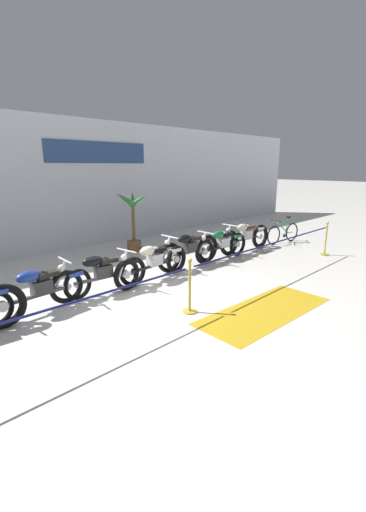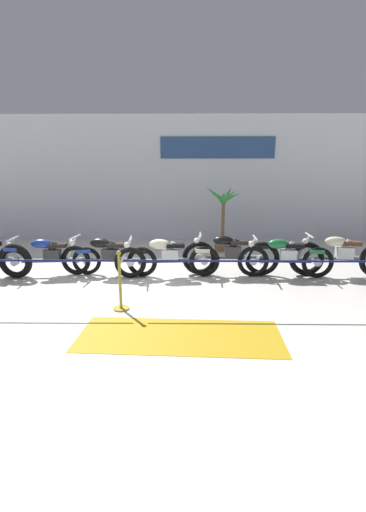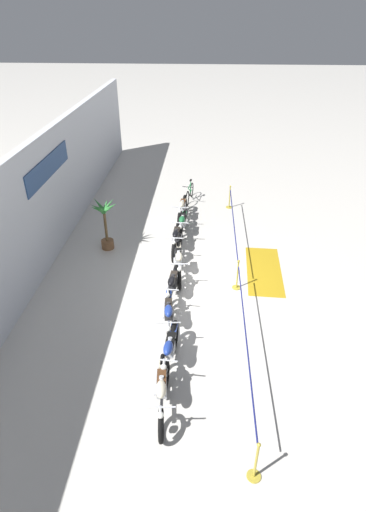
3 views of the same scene
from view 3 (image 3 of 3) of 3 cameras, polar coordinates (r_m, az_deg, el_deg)
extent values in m
plane|color=silver|center=(12.95, 1.58, -4.22)|extent=(120.00, 120.00, 0.00)
cube|color=silver|center=(13.00, -21.55, 4.37)|extent=(28.00, 0.25, 4.20)
cube|color=navy|center=(14.34, -18.67, 11.98)|extent=(3.82, 0.04, 0.70)
torus|color=black|center=(8.90, -3.16, -23.01)|extent=(0.72, 0.16, 0.71)
torus|color=black|center=(9.84, -2.92, -15.85)|extent=(0.72, 0.16, 0.71)
cylinder|color=silver|center=(8.90, -3.16, -23.01)|extent=(0.18, 0.09, 0.17)
cylinder|color=silver|center=(9.84, -2.92, -15.85)|extent=(0.18, 0.09, 0.17)
cylinder|color=silver|center=(8.61, -3.24, -22.42)|extent=(0.31, 0.08, 0.59)
cube|color=silver|center=(9.26, -3.06, -18.39)|extent=(0.38, 0.25, 0.26)
cylinder|color=silver|center=(9.08, -3.10, -17.78)|extent=(0.19, 0.12, 0.24)
cylinder|color=silver|center=(9.13, -3.09, -17.39)|extent=(0.19, 0.12, 0.24)
cylinder|color=silver|center=(9.56, -3.86, -17.54)|extent=(0.70, 0.13, 0.07)
cube|color=black|center=(9.33, -3.04, -19.17)|extent=(1.20, 0.16, 0.06)
ellipsoid|color=beige|center=(8.91, -3.14, -18.46)|extent=(0.48, 0.26, 0.22)
cube|color=#4C2D19|center=(9.17, -3.07, -16.88)|extent=(0.41, 0.23, 0.09)
cube|color=beige|center=(9.61, -2.97, -15.02)|extent=(0.33, 0.18, 0.08)
cylinder|color=silver|center=(8.47, -3.27, -20.76)|extent=(0.09, 0.62, 0.04)
sphere|color=silver|center=(8.53, -3.26, -21.76)|extent=(0.14, 0.14, 0.14)
torus|color=black|center=(9.61, -2.66, -16.96)|extent=(0.80, 0.20, 0.79)
torus|color=black|center=(10.58, -1.27, -11.24)|extent=(0.80, 0.20, 0.79)
cylinder|color=silver|center=(9.61, -2.66, -16.96)|extent=(0.19, 0.09, 0.18)
cylinder|color=silver|center=(10.58, -1.27, -11.24)|extent=(0.19, 0.09, 0.18)
cylinder|color=silver|center=(9.34, -2.81, -16.23)|extent=(0.31, 0.08, 0.59)
cube|color=silver|center=(10.00, -1.89, -13.12)|extent=(0.38, 0.25, 0.26)
cylinder|color=silver|center=(9.84, -1.95, -12.47)|extent=(0.19, 0.12, 0.24)
cylinder|color=silver|center=(9.89, -1.87, -12.14)|extent=(0.19, 0.12, 0.24)
cylinder|color=silver|center=(10.33, -2.38, -12.43)|extent=(0.70, 0.13, 0.07)
cube|color=#ADAFB5|center=(10.07, -1.93, -13.89)|extent=(1.14, 0.15, 0.06)
ellipsoid|color=navy|center=(9.66, -2.15, -12.99)|extent=(0.48, 0.26, 0.22)
cube|color=black|center=(9.94, -1.79, -11.70)|extent=(0.41, 0.23, 0.09)
cube|color=navy|center=(10.36, -1.33, -10.30)|extent=(0.33, 0.19, 0.08)
cylinder|color=silver|center=(9.22, -2.73, -14.62)|extent=(0.09, 0.62, 0.04)
sphere|color=silver|center=(9.27, -2.80, -15.57)|extent=(0.14, 0.14, 0.14)
torus|color=black|center=(10.57, -2.05, -11.81)|extent=(0.67, 0.15, 0.66)
torus|color=black|center=(11.80, -2.04, -6.32)|extent=(0.67, 0.15, 0.66)
cylinder|color=silver|center=(10.57, -2.05, -11.81)|extent=(0.17, 0.09, 0.16)
cylinder|color=silver|center=(11.80, -2.04, -6.32)|extent=(0.17, 0.09, 0.16)
cylinder|color=silver|center=(10.31, -2.08, -11.01)|extent=(0.31, 0.08, 0.59)
cube|color=#2D2D30|center=(11.11, -2.06, -8.12)|extent=(0.38, 0.25, 0.26)
cylinder|color=#2D2D30|center=(10.95, -2.08, -7.46)|extent=(0.19, 0.13, 0.24)
cylinder|color=#2D2D30|center=(11.01, -2.08, -7.19)|extent=(0.19, 0.13, 0.24)
cylinder|color=silver|center=(11.43, -2.75, -7.70)|extent=(0.70, 0.13, 0.07)
cube|color=#47474C|center=(11.16, -2.05, -8.84)|extent=(1.31, 0.17, 0.06)
ellipsoid|color=navy|center=(10.77, -2.09, -7.85)|extent=(0.48, 0.26, 0.22)
cube|color=black|center=(11.07, -2.08, -6.82)|extent=(0.42, 0.23, 0.09)
cube|color=navy|center=(11.62, -2.06, -5.54)|extent=(0.33, 0.19, 0.08)
cylinder|color=silver|center=(10.21, -2.11, -9.50)|extent=(0.09, 0.62, 0.04)
sphere|color=silver|center=(10.25, -2.09, -10.38)|extent=(0.14, 0.14, 0.14)
torus|color=black|center=(11.60, -2.11, -7.03)|extent=(0.70, 0.16, 0.70)
torus|color=black|center=(12.83, -0.93, -2.68)|extent=(0.70, 0.16, 0.70)
cylinder|color=silver|center=(11.60, -2.11, -7.03)|extent=(0.17, 0.09, 0.16)
cylinder|color=silver|center=(12.83, -0.93, -2.68)|extent=(0.17, 0.09, 0.16)
cylinder|color=silver|center=(11.35, -2.21, -6.20)|extent=(0.31, 0.08, 0.59)
cube|color=#2D2D30|center=(12.15, -1.46, -4.00)|extent=(0.38, 0.25, 0.26)
cylinder|color=#2D2D30|center=(12.00, -1.50, -3.34)|extent=(0.19, 0.12, 0.24)
cylinder|color=#2D2D30|center=(12.07, -1.44, -3.11)|extent=(0.19, 0.12, 0.24)
cylinder|color=silver|center=(12.49, -1.87, -3.66)|extent=(0.70, 0.13, 0.07)
cube|color=#47474C|center=(12.19, -1.49, -4.67)|extent=(1.25, 0.16, 0.06)
ellipsoid|color=black|center=(11.81, -1.66, -3.62)|extent=(0.48, 0.26, 0.22)
cube|color=black|center=(12.13, -1.38, -2.80)|extent=(0.41, 0.23, 0.09)
cube|color=black|center=(12.65, -0.97, -1.87)|extent=(0.33, 0.18, 0.08)
cylinder|color=silver|center=(11.27, -2.15, -4.79)|extent=(0.09, 0.62, 0.04)
sphere|color=silver|center=(11.30, -2.20, -5.60)|extent=(0.14, 0.14, 0.14)
torus|color=black|center=(12.62, -0.52, -3.30)|extent=(0.72, 0.18, 0.71)
torus|color=black|center=(14.02, -0.66, 0.66)|extent=(0.72, 0.18, 0.71)
cylinder|color=silver|center=(12.62, -0.52, -3.30)|extent=(0.17, 0.09, 0.17)
cylinder|color=silver|center=(14.02, -0.66, 0.66)|extent=(0.17, 0.09, 0.17)
cylinder|color=silver|center=(12.38, -0.52, -2.47)|extent=(0.31, 0.08, 0.59)
cube|color=silver|center=(13.27, -0.60, -0.52)|extent=(0.38, 0.25, 0.26)
cylinder|color=silver|center=(13.13, -0.60, 0.12)|extent=(0.19, 0.13, 0.24)
cylinder|color=silver|center=(13.20, -0.61, 0.31)|extent=(0.19, 0.13, 0.24)
cylinder|color=silver|center=(13.59, -1.21, -0.35)|extent=(0.70, 0.13, 0.07)
cube|color=black|center=(13.30, -0.59, -1.14)|extent=(1.34, 0.18, 0.06)
ellipsoid|color=beige|center=(12.93, -0.59, -0.09)|extent=(0.48, 0.26, 0.22)
cube|color=black|center=(13.26, -0.62, 0.59)|extent=(0.42, 0.23, 0.09)
cube|color=beige|center=(13.85, -0.66, 1.46)|extent=(0.33, 0.19, 0.08)
cylinder|color=silver|center=(12.32, -0.53, -1.15)|extent=(0.09, 0.62, 0.04)
sphere|color=silver|center=(12.34, -0.52, -1.90)|extent=(0.14, 0.14, 0.14)
torus|color=black|center=(13.92, -1.29, 0.58)|extent=(0.80, 0.15, 0.79)
torus|color=black|center=(15.17, -0.68, 3.42)|extent=(0.80, 0.15, 0.79)
cylinder|color=silver|center=(13.92, -1.29, 0.58)|extent=(0.19, 0.09, 0.19)
cylinder|color=silver|center=(15.17, -0.68, 3.42)|extent=(0.19, 0.09, 0.19)
cylinder|color=silver|center=(13.69, -1.35, 1.40)|extent=(0.31, 0.07, 0.59)
cube|color=#2D2D30|center=(14.50, -0.96, 2.71)|extent=(0.37, 0.23, 0.26)
cylinder|color=#2D2D30|center=(14.37, -0.98, 3.32)|extent=(0.18, 0.12, 0.24)
cylinder|color=#2D2D30|center=(14.44, -0.95, 3.48)|extent=(0.18, 0.12, 0.24)
cylinder|color=silver|center=(14.84, -1.36, 2.82)|extent=(0.70, 0.09, 0.07)
cube|color=#47474C|center=(14.53, -0.97, 2.13)|extent=(1.16, 0.10, 0.06)
ellipsoid|color=black|center=(14.18, -1.07, 3.17)|extent=(0.47, 0.24, 0.22)
cube|color=black|center=(14.51, -0.91, 3.71)|extent=(0.41, 0.21, 0.09)
cube|color=black|center=(14.99, -0.70, 4.29)|extent=(0.33, 0.17, 0.08)
cylinder|color=silver|center=(13.66, -1.31, 2.59)|extent=(0.06, 0.62, 0.04)
sphere|color=silver|center=(13.66, -1.34, 1.92)|extent=(0.14, 0.14, 0.14)
torus|color=black|center=(14.99, -0.38, 2.87)|extent=(0.72, 0.14, 0.71)
torus|color=black|center=(16.26, 0.22, 5.33)|extent=(0.72, 0.14, 0.71)
cylinder|color=silver|center=(14.99, -0.38, 2.87)|extent=(0.17, 0.09, 0.17)
cylinder|color=silver|center=(16.26, 0.22, 5.33)|extent=(0.17, 0.09, 0.17)
cylinder|color=silver|center=(14.77, -0.43, 3.66)|extent=(0.31, 0.07, 0.59)
cube|color=silver|center=(15.59, -0.05, 4.75)|extent=(0.37, 0.24, 0.26)
cylinder|color=silver|center=(15.46, -0.07, 5.34)|extent=(0.18, 0.12, 0.24)
cylinder|color=silver|center=(15.54, -0.03, 5.48)|extent=(0.18, 0.12, 0.24)
cylinder|color=silver|center=(15.93, -0.43, 4.82)|extent=(0.70, 0.11, 0.07)
cube|color=black|center=(15.61, -0.07, 4.21)|extent=(1.16, 0.12, 0.06)
ellipsoid|color=#1E6B38|center=(15.27, -0.15, 5.23)|extent=(0.47, 0.24, 0.22)
cube|color=black|center=(15.61, 0.00, 5.69)|extent=(0.41, 0.22, 0.09)
cube|color=#1E6B38|center=(16.10, 0.20, 6.07)|extent=(0.33, 0.18, 0.08)
cylinder|color=silver|center=(14.75, -0.38, 4.78)|extent=(0.07, 0.62, 0.04)
sphere|color=silver|center=(14.74, -0.41, 4.15)|extent=(0.14, 0.14, 0.14)
torus|color=black|center=(16.07, -0.45, 5.16)|extent=(0.80, 0.19, 0.79)
torus|color=black|center=(17.47, 0.24, 7.46)|extent=(0.80, 0.19, 0.79)
cylinder|color=silver|center=(16.07, -0.45, 5.16)|extent=(0.19, 0.09, 0.19)
cylinder|color=silver|center=(17.47, 0.24, 7.46)|extent=(0.19, 0.09, 0.19)
cylinder|color=silver|center=(15.87, -0.50, 5.93)|extent=(0.31, 0.08, 0.59)
cube|color=silver|center=(16.75, -0.07, 6.92)|extent=(0.37, 0.24, 0.26)
cylinder|color=silver|center=(16.63, -0.09, 7.49)|extent=(0.19, 0.12, 0.24)
cylinder|color=silver|center=(16.70, -0.05, 7.60)|extent=(0.19, 0.12, 0.24)
cylinder|color=silver|center=(17.09, -0.41, 6.94)|extent=(0.70, 0.12, 0.07)
cube|color=#47474C|center=(16.76, -0.09, 6.42)|extent=(1.25, 0.15, 0.06)
ellipsoid|color=beige|center=(16.43, -0.18, 7.41)|extent=(0.47, 0.25, 0.22)
cube|color=#4C2D19|center=(16.77, -0.01, 7.79)|extent=(0.41, 0.23, 0.09)
cube|color=beige|center=(17.31, 0.22, 8.23)|extent=(0.33, 0.18, 0.08)
cylinder|color=silver|center=(15.85, -0.45, 6.97)|extent=(0.08, 0.62, 0.04)
sphere|color=silver|center=(15.84, -0.49, 6.39)|extent=(0.14, 0.14, 0.14)
torus|color=black|center=(18.18, 0.63, 8.24)|extent=(0.67, 0.15, 0.67)
torus|color=black|center=(19.10, 1.26, 9.44)|extent=(0.67, 0.15, 0.67)
cylinder|color=#238442|center=(18.50, 0.93, 9.42)|extent=(0.60, 0.13, 0.43)
cylinder|color=#238442|center=(18.47, 0.97, 10.05)|extent=(0.55, 0.12, 0.04)
cylinder|color=#238442|center=(18.70, 1.08, 9.94)|extent=(0.15, 0.06, 0.55)
cube|color=black|center=(18.63, 1.12, 10.78)|extent=(0.19, 0.11, 0.05)
cylinder|color=#238442|center=(18.91, 1.14, 9.21)|extent=(0.46, 0.10, 0.03)
cylinder|color=black|center=(18.03, 0.68, 9.83)|extent=(0.10, 0.48, 0.03)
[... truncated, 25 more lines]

